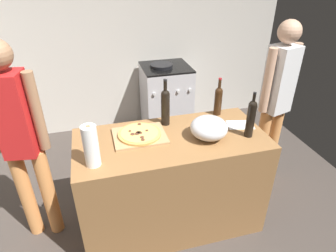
% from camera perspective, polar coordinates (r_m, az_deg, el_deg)
% --- Properties ---
extents(ground_plane, '(4.47, 3.22, 0.02)m').
position_cam_1_polar(ground_plane, '(3.19, -6.10, -11.05)').
color(ground_plane, '#3F3833').
extents(kitchen_wall_rear, '(4.47, 0.10, 2.60)m').
position_cam_1_polar(kitchen_wall_rear, '(3.84, -10.87, 17.87)').
color(kitchen_wall_rear, '#BCB7AD').
rests_on(kitchen_wall_rear, ground_plane).
extents(counter, '(1.48, 0.69, 0.88)m').
position_cam_1_polar(counter, '(2.49, 0.62, -10.98)').
color(counter, olive).
rests_on(counter, ground_plane).
extents(cutting_board, '(0.40, 0.32, 0.02)m').
position_cam_1_polar(cutting_board, '(2.24, -5.61, -1.96)').
color(cutting_board, tan).
rests_on(cutting_board, counter).
extents(pizza, '(0.33, 0.33, 0.03)m').
position_cam_1_polar(pizza, '(2.23, -5.64, -1.50)').
color(pizza, tan).
rests_on(pizza, cutting_board).
extents(mixing_bowl, '(0.28, 0.28, 0.17)m').
position_cam_1_polar(mixing_bowl, '(2.20, 8.07, -0.37)').
color(mixing_bowl, '#B2B2B7').
rests_on(mixing_bowl, counter).
extents(paper_towel_roll, '(0.10, 0.10, 0.30)m').
position_cam_1_polar(paper_towel_roll, '(1.93, -14.92, -3.86)').
color(paper_towel_roll, white).
rests_on(paper_towel_roll, counter).
extents(wine_bottle_dark, '(0.06, 0.06, 0.37)m').
position_cam_1_polar(wine_bottle_dark, '(2.26, 16.02, 1.68)').
color(wine_bottle_dark, black).
rests_on(wine_bottle_dark, counter).
extents(wine_bottle_green, '(0.07, 0.07, 0.34)m').
position_cam_1_polar(wine_bottle_green, '(2.54, 9.86, 5.17)').
color(wine_bottle_green, '#331E0F').
rests_on(wine_bottle_green, counter).
extents(wine_bottle_amber, '(0.07, 0.07, 0.39)m').
position_cam_1_polar(wine_bottle_amber, '(2.33, -0.52, 4.06)').
color(wine_bottle_amber, black).
rests_on(wine_bottle_amber, counter).
extents(recipe_sheet, '(0.24, 0.19, 0.00)m').
position_cam_1_polar(recipe_sheet, '(2.47, 14.03, 0.23)').
color(recipe_sheet, white).
rests_on(recipe_sheet, counter).
extents(stove, '(0.59, 0.60, 0.97)m').
position_cam_1_polar(stove, '(3.82, -0.41, 5.13)').
color(stove, '#B7B7BC').
rests_on(stove, ground_plane).
extents(person_in_stripes, '(0.38, 0.23, 1.66)m').
position_cam_1_polar(person_in_stripes, '(2.34, -27.05, -1.95)').
color(person_in_stripes, '#D88C4C').
rests_on(person_in_stripes, ground_plane).
extents(person_in_red, '(0.38, 0.26, 1.65)m').
position_cam_1_polar(person_in_red, '(2.90, 20.55, 5.36)').
color(person_in_red, '#D88C4C').
rests_on(person_in_red, ground_plane).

